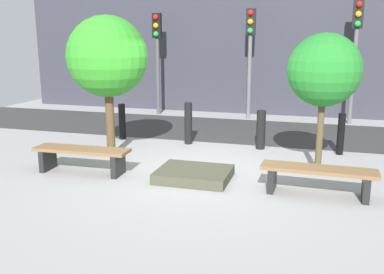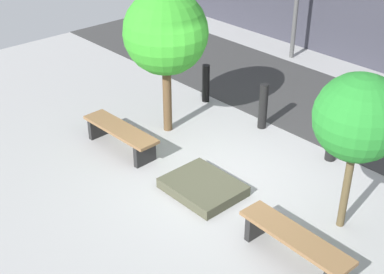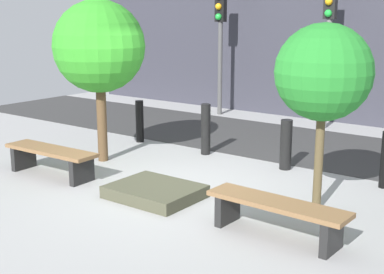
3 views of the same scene
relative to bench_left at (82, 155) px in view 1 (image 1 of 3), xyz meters
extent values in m
plane|color=#979797|center=(2.12, 0.66, -0.34)|extent=(18.00, 18.00, 0.00)
cube|color=#343434|center=(2.12, 4.53, -0.34)|extent=(18.00, 3.13, 0.01)
cube|color=#33333D|center=(2.12, 7.49, 1.78)|extent=(16.20, 0.50, 4.25)
cube|color=black|center=(-0.73, -0.02, -0.13)|extent=(0.12, 0.47, 0.41)
cube|color=black|center=(0.73, 0.02, -0.13)|extent=(0.12, 0.47, 0.41)
cube|color=brown|center=(0.00, 0.00, 0.10)|extent=(1.83, 0.53, 0.06)
cube|color=black|center=(3.52, 0.02, -0.14)|extent=(0.12, 0.45, 0.40)
cube|color=black|center=(4.97, -0.02, -0.14)|extent=(0.12, 0.45, 0.40)
cube|color=brown|center=(4.25, 0.00, 0.09)|extent=(1.82, 0.51, 0.06)
cube|color=#444432|center=(2.12, 0.20, -0.25)|extent=(1.28, 1.03, 0.18)
cylinder|color=brown|center=(0.00, 1.19, 0.49)|extent=(0.18, 0.18, 1.65)
sphere|color=green|center=(0.00, 1.19, 1.77)|extent=(1.65, 1.65, 1.65)
cylinder|color=brown|center=(4.25, 1.19, 0.44)|extent=(0.12, 0.12, 1.56)
sphere|color=#237C29|center=(4.25, 1.19, 1.58)|extent=(1.30, 1.30, 1.30)
cylinder|color=black|center=(-0.46, 2.71, 0.10)|extent=(0.17, 0.17, 0.89)
cylinder|color=black|center=(1.26, 2.71, 0.16)|extent=(0.18, 0.18, 0.99)
cylinder|color=black|center=(2.98, 2.71, 0.10)|extent=(0.21, 0.21, 0.88)
cylinder|color=black|center=(4.70, 2.71, 0.11)|extent=(0.15, 0.15, 0.90)
cylinder|color=#4C4C4C|center=(-0.88, 6.39, 1.28)|extent=(0.12, 0.12, 3.24)
cube|color=black|center=(-0.88, 6.39, 2.51)|extent=(0.28, 0.16, 0.78)
sphere|color=red|center=(-0.88, 6.29, 2.77)|extent=(0.17, 0.17, 0.17)
sphere|color=orange|center=(-0.88, 6.29, 2.51)|extent=(0.17, 0.17, 0.17)
sphere|color=green|center=(-0.88, 6.29, 2.25)|extent=(0.17, 0.17, 0.17)
cylinder|color=slate|center=(2.12, 6.39, 1.33)|extent=(0.12, 0.12, 3.33)
cube|color=black|center=(2.12, 6.39, 2.60)|extent=(0.28, 0.16, 0.78)
sphere|color=red|center=(2.12, 6.29, 2.86)|extent=(0.17, 0.17, 0.17)
sphere|color=orange|center=(2.12, 6.29, 2.60)|extent=(0.17, 0.17, 0.17)
sphere|color=green|center=(2.12, 6.29, 2.34)|extent=(0.17, 0.17, 0.17)
cylinder|color=#5B5B5B|center=(5.12, 6.39, 1.41)|extent=(0.12, 0.12, 3.50)
cube|color=black|center=(5.12, 6.39, 2.77)|extent=(0.28, 0.16, 0.78)
sphere|color=red|center=(5.12, 6.29, 3.03)|extent=(0.17, 0.17, 0.17)
sphere|color=orange|center=(5.12, 6.29, 2.77)|extent=(0.17, 0.17, 0.17)
sphere|color=green|center=(5.12, 6.29, 2.51)|extent=(0.17, 0.17, 0.17)
camera|label=1|loc=(4.13, -6.81, 2.13)|focal=40.00mm
camera|label=2|loc=(7.61, -5.04, 5.07)|focal=50.00mm
camera|label=3|loc=(7.08, -5.52, 2.34)|focal=50.00mm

